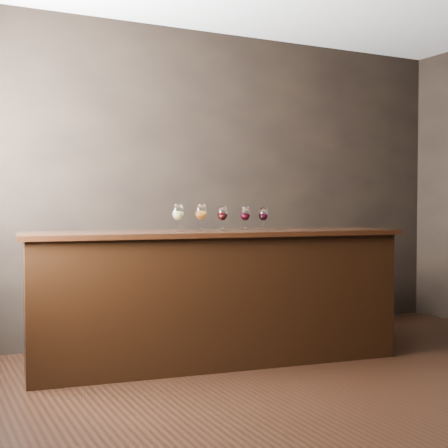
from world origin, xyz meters
name	(u,v)px	position (x,y,z in m)	size (l,w,h in m)	color
ground	(372,402)	(0.00, 0.00, 0.00)	(5.00, 5.00, 0.00)	black
room_shell	(332,107)	(-0.23, 0.11, 1.81)	(5.02, 4.52, 2.81)	black
bar_counter	(215,299)	(-0.46, 1.28, 0.49)	(2.79, 0.60, 0.98)	black
bar_top	(215,233)	(-0.46, 1.28, 0.99)	(2.88, 0.67, 0.04)	black
back_bar_shelf	(203,295)	(-0.22, 2.03, 0.40)	(2.23, 0.40, 0.80)	black
glass_white	(178,213)	(-0.75, 1.32, 1.15)	(0.09, 0.09, 0.21)	white
glass_amber	(201,212)	(-0.56, 1.32, 1.15)	(0.09, 0.09, 0.21)	white
glass_red_a	(222,214)	(-0.39, 1.30, 1.14)	(0.08, 0.08, 0.19)	white
glass_red_b	(245,214)	(-0.20, 1.28, 1.14)	(0.08, 0.08, 0.18)	white
glass_red_c	(263,215)	(-0.04, 1.28, 1.13)	(0.07, 0.07, 0.18)	white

